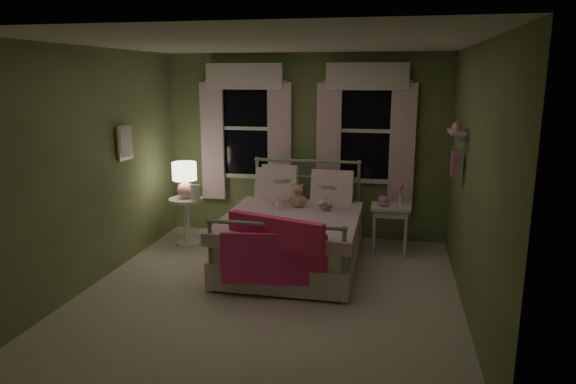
% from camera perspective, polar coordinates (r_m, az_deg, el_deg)
% --- Properties ---
extents(room_shell, '(4.20, 4.20, 4.20)m').
position_cam_1_polar(room_shell, '(5.29, -2.03, 2.01)').
color(room_shell, silver).
rests_on(room_shell, ground).
extents(bed, '(1.58, 2.04, 1.18)m').
position_cam_1_polar(bed, '(6.30, 0.58, -4.87)').
color(bed, white).
rests_on(bed, ground).
extents(pink_throw, '(1.10, 0.44, 0.71)m').
position_cam_1_polar(pink_throw, '(5.29, -1.50, -5.73)').
color(pink_throw, '#FF3176').
rests_on(pink_throw, bed).
extents(child_left, '(0.29, 0.22, 0.73)m').
position_cam_1_polar(child_left, '(6.63, -1.02, 0.99)').
color(child_left, '#F7D1DD').
rests_on(child_left, bed).
extents(child_right, '(0.37, 0.32, 0.65)m').
position_cam_1_polar(child_right, '(6.54, 3.78, 0.45)').
color(child_right, '#F7D1DD').
rests_on(child_right, bed).
extents(book_left, '(0.22, 0.17, 0.26)m').
position_cam_1_polar(book_left, '(6.38, -1.51, 0.80)').
color(book_left, beige).
rests_on(book_left, child_left).
extents(book_right, '(0.21, 0.14, 0.26)m').
position_cam_1_polar(book_right, '(6.29, 3.46, 0.20)').
color(book_right, beige).
rests_on(book_right, child_right).
extents(teddy_bear, '(0.23, 0.19, 0.31)m').
position_cam_1_polar(teddy_bear, '(6.45, 1.10, -0.62)').
color(teddy_bear, tan).
rests_on(teddy_bear, bed).
extents(nightstand_left, '(0.46, 0.46, 0.65)m').
position_cam_1_polar(nightstand_left, '(7.21, -11.23, -2.49)').
color(nightstand_left, white).
rests_on(nightstand_left, ground).
extents(table_lamp, '(0.33, 0.33, 0.49)m').
position_cam_1_polar(table_lamp, '(7.09, -11.42, 1.69)').
color(table_lamp, pink).
rests_on(table_lamp, nightstand_left).
extents(book_nightstand, '(0.20, 0.25, 0.02)m').
position_cam_1_polar(book_nightstand, '(7.04, -10.82, -0.83)').
color(book_nightstand, beige).
rests_on(book_nightstand, nightstand_left).
extents(nightstand_right, '(0.50, 0.40, 0.64)m').
position_cam_1_polar(nightstand_right, '(6.79, 11.32, -2.29)').
color(nightstand_right, white).
rests_on(nightstand_right, ground).
extents(pink_toy, '(0.14, 0.18, 0.14)m').
position_cam_1_polar(pink_toy, '(6.75, 10.53, -0.96)').
color(pink_toy, pink).
rests_on(pink_toy, nightstand_right).
extents(bud_vase, '(0.06, 0.06, 0.28)m').
position_cam_1_polar(bud_vase, '(6.78, 12.43, -0.27)').
color(bud_vase, white).
rests_on(bud_vase, nightstand_right).
extents(window_left, '(1.34, 0.13, 1.96)m').
position_cam_1_polar(window_left, '(7.41, -4.74, 7.59)').
color(window_left, black).
rests_on(window_left, room_shell).
extents(window_right, '(1.34, 0.13, 1.96)m').
position_cam_1_polar(window_right, '(7.12, 8.62, 7.28)').
color(window_right, black).
rests_on(window_right, room_shell).
extents(wall_shelf, '(0.15, 0.50, 0.60)m').
position_cam_1_polar(wall_shelf, '(5.84, 18.17, 4.63)').
color(wall_shelf, white).
rests_on(wall_shelf, room_shell).
extents(framed_picture, '(0.03, 0.32, 0.42)m').
position_cam_1_polar(framed_picture, '(6.53, -17.65, 5.26)').
color(framed_picture, beige).
rests_on(framed_picture, room_shell).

